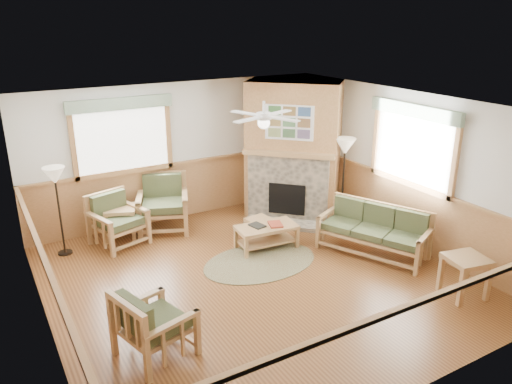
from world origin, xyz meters
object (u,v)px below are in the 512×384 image
coffee_table (266,237)px  floor_lamp_right (343,182)px  armchair_back_left (118,220)px  floor_lamp_left (59,211)px  end_table_chairs (122,223)px  armchair_back_right (163,204)px  footstool (259,228)px  sofa (373,231)px  armchair_left (155,323)px  end_table_sofa (464,276)px

coffee_table → floor_lamp_right: (1.85, 0.21, 0.65)m
armchair_back_left → floor_lamp_left: size_ratio=0.59×
floor_lamp_left → armchair_back_left: bearing=-5.9°
armchair_back_left → end_table_chairs: size_ratio=1.52×
armchair_back_right → footstool: size_ratio=2.44×
armchair_back_right → floor_lamp_right: 3.47m
sofa → floor_lamp_left: bearing=-145.0°
end_table_chairs → footstool: size_ratio=1.43×
armchair_back_left → floor_lamp_left: bearing=157.2°
end_table_chairs → sofa: bearing=-38.4°
footstool → armchair_left: bearing=-141.0°
coffee_table → end_table_chairs: size_ratio=1.76×
sofa → armchair_back_right: (-2.72, 2.79, 0.10)m
floor_lamp_left → armchair_back_right: bearing=4.1°
end_table_sofa → footstool: 3.59m
sofa → footstool: sofa is taller
armchair_left → coffee_table: size_ratio=0.83×
armchair_back_right → armchair_left: size_ratio=1.17×
coffee_table → footstool: size_ratio=2.51×
armchair_back_right → coffee_table: size_ratio=0.97×
armchair_back_left → armchair_back_right: armchair_back_right is taller
sofa → footstool: bearing=-163.8°
armchair_left → end_table_chairs: bearing=-25.2°
armchair_back_left → coffee_table: bearing=-50.8°
armchair_back_left → end_table_sofa: (3.84, -4.26, -0.15)m
armchair_back_left → end_table_sofa: size_ratio=1.48×
end_table_sofa → floor_lamp_left: bearing=137.6°
armchair_back_left → armchair_left: bearing=-115.3°
end_table_chairs → armchair_back_right: bearing=0.0°
coffee_table → end_table_sofa: 3.25m
end_table_chairs → footstool: (2.19, -1.25, -0.12)m
footstool → floor_lamp_left: floor_lamp_left is taller
armchair_left → floor_lamp_left: size_ratio=0.56×
coffee_table → floor_lamp_left: size_ratio=0.68×
floor_lamp_right → footstool: bearing=172.3°
end_table_sofa → coffee_table: bearing=120.6°
coffee_table → end_table_chairs: end_table_chairs is taller
armchair_left → end_table_chairs: size_ratio=1.45×
armchair_back_left → sofa: bearing=-52.1°
armchair_left → floor_lamp_right: floor_lamp_right is taller
end_table_sofa → footstool: (-1.54, 3.24, -0.13)m
sofa → end_table_sofa: sofa is taller
end_table_chairs → floor_lamp_left: bearing=-172.7°
armchair_back_right → end_table_sofa: 5.36m
armchair_back_right → coffee_table: armchair_back_right is taller
coffee_table → floor_lamp_left: floor_lamp_left is taller
armchair_back_left → armchair_left: (-0.48, -3.28, -0.02)m
armchair_back_left → footstool: (2.31, -1.02, -0.27)m
sofa → armchair_back_right: armchair_back_right is taller
coffee_table → floor_lamp_right: floor_lamp_right is taller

